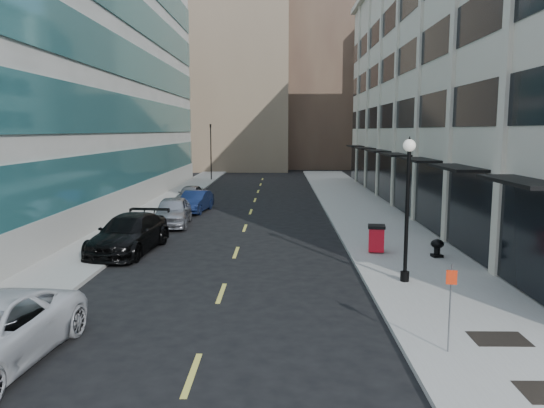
{
  "coord_description": "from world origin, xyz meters",
  "views": [
    {
      "loc": [
        1.98,
        -9.24,
        5.46
      ],
      "look_at": [
        1.66,
        11.2,
        2.6
      ],
      "focal_mm": 35.0,
      "sensor_mm": 36.0,
      "label": 1
    }
  ],
  "objects_px": {
    "car_grey_sedan": "(190,194)",
    "lamppost": "(408,197)",
    "car_blue_sedan": "(195,202)",
    "trash_bin": "(376,238)",
    "urn_planter": "(437,246)",
    "sign_post": "(451,295)",
    "car_silver_sedan": "(172,211)",
    "car_black_pickup": "(129,234)",
    "traffic_signal": "(211,128)"
  },
  "relations": [
    {
      "from": "car_grey_sedan",
      "to": "lamppost",
      "type": "xyz_separation_m",
      "value": [
        11.2,
        -21.26,
        2.48
      ]
    },
    {
      "from": "car_blue_sedan",
      "to": "lamppost",
      "type": "bearing_deg",
      "value": -51.59
    },
    {
      "from": "car_grey_sedan",
      "to": "trash_bin",
      "type": "distance_m",
      "value": 20.02
    },
    {
      "from": "car_blue_sedan",
      "to": "urn_planter",
      "type": "relative_size",
      "value": 5.68
    },
    {
      "from": "sign_post",
      "to": "urn_planter",
      "type": "height_order",
      "value": "sign_post"
    },
    {
      "from": "car_blue_sedan",
      "to": "car_silver_sedan",
      "type": "bearing_deg",
      "value": -88.17
    },
    {
      "from": "car_grey_sedan",
      "to": "urn_planter",
      "type": "distance_m",
      "value": 22.14
    },
    {
      "from": "car_grey_sedan",
      "to": "trash_bin",
      "type": "height_order",
      "value": "same"
    },
    {
      "from": "car_silver_sedan",
      "to": "sign_post",
      "type": "xyz_separation_m",
      "value": [
        10.25,
        -17.72,
        0.74
      ]
    },
    {
      "from": "car_blue_sedan",
      "to": "urn_planter",
      "type": "xyz_separation_m",
      "value": [
        12.32,
        -13.13,
        -0.1
      ]
    },
    {
      "from": "car_grey_sedan",
      "to": "lamppost",
      "type": "distance_m",
      "value": 24.15
    },
    {
      "from": "car_blue_sedan",
      "to": "car_black_pickup",
      "type": "bearing_deg",
      "value": -87.93
    },
    {
      "from": "car_grey_sedan",
      "to": "traffic_signal",
      "type": "bearing_deg",
      "value": 96.79
    },
    {
      "from": "car_blue_sedan",
      "to": "lamppost",
      "type": "xyz_separation_m",
      "value": [
        10.12,
        -16.77,
        2.44
      ]
    },
    {
      "from": "lamppost",
      "to": "urn_planter",
      "type": "xyz_separation_m",
      "value": [
        2.2,
        3.64,
        -2.54
      ]
    },
    {
      "from": "traffic_signal",
      "to": "car_silver_sedan",
      "type": "height_order",
      "value": "traffic_signal"
    },
    {
      "from": "traffic_signal",
      "to": "lamppost",
      "type": "distance_m",
      "value": 40.82
    },
    {
      "from": "car_silver_sedan",
      "to": "car_grey_sedan",
      "type": "distance_m",
      "value": 9.6
    },
    {
      "from": "car_blue_sedan",
      "to": "trash_bin",
      "type": "height_order",
      "value": "car_blue_sedan"
    },
    {
      "from": "trash_bin",
      "to": "lamppost",
      "type": "xyz_separation_m",
      "value": [
        0.21,
        -4.52,
        2.36
      ]
    },
    {
      "from": "lamppost",
      "to": "traffic_signal",
      "type": "bearing_deg",
      "value": 106.98
    },
    {
      "from": "car_silver_sedan",
      "to": "urn_planter",
      "type": "relative_size",
      "value": 6.36
    },
    {
      "from": "traffic_signal",
      "to": "lamppost",
      "type": "xyz_separation_m",
      "value": [
        11.9,
        -38.96,
        -2.56
      ]
    },
    {
      "from": "car_black_pickup",
      "to": "car_grey_sedan",
      "type": "height_order",
      "value": "car_black_pickup"
    },
    {
      "from": "car_black_pickup",
      "to": "lamppost",
      "type": "bearing_deg",
      "value": -17.68
    },
    {
      "from": "traffic_signal",
      "to": "sign_post",
      "type": "distance_m",
      "value": 46.65
    },
    {
      "from": "traffic_signal",
      "to": "sign_post",
      "type": "relative_size",
      "value": 3.22
    },
    {
      "from": "car_black_pickup",
      "to": "urn_planter",
      "type": "distance_m",
      "value": 13.47
    },
    {
      "from": "car_silver_sedan",
      "to": "car_grey_sedan",
      "type": "height_order",
      "value": "car_silver_sedan"
    },
    {
      "from": "sign_post",
      "to": "car_grey_sedan",
      "type": "bearing_deg",
      "value": 121.04
    },
    {
      "from": "car_black_pickup",
      "to": "sign_post",
      "type": "bearing_deg",
      "value": -39.22
    },
    {
      "from": "trash_bin",
      "to": "lamppost",
      "type": "relative_size",
      "value": 0.23
    },
    {
      "from": "sign_post",
      "to": "urn_planter",
      "type": "relative_size",
      "value": 2.86
    },
    {
      "from": "lamppost",
      "to": "urn_planter",
      "type": "height_order",
      "value": "lamppost"
    },
    {
      "from": "car_grey_sedan",
      "to": "lamppost",
      "type": "relative_size",
      "value": 0.77
    },
    {
      "from": "car_silver_sedan",
      "to": "trash_bin",
      "type": "bearing_deg",
      "value": -38.99
    },
    {
      "from": "car_grey_sedan",
      "to": "urn_planter",
      "type": "relative_size",
      "value": 5.21
    },
    {
      "from": "trash_bin",
      "to": "car_blue_sedan",
      "type": "bearing_deg",
      "value": 137.28
    },
    {
      "from": "car_blue_sedan",
      "to": "trash_bin",
      "type": "relative_size",
      "value": 3.6
    },
    {
      "from": "trash_bin",
      "to": "car_black_pickup",
      "type": "bearing_deg",
      "value": -173.99
    },
    {
      "from": "car_grey_sedan",
      "to": "sign_post",
      "type": "xyz_separation_m",
      "value": [
        10.84,
        -27.3,
        0.89
      ]
    },
    {
      "from": "lamppost",
      "to": "sign_post",
      "type": "relative_size",
      "value": 2.36
    },
    {
      "from": "trash_bin",
      "to": "lamppost",
      "type": "height_order",
      "value": "lamppost"
    },
    {
      "from": "lamppost",
      "to": "trash_bin",
      "type": "bearing_deg",
      "value": 92.61
    },
    {
      "from": "traffic_signal",
      "to": "trash_bin",
      "type": "height_order",
      "value": "traffic_signal"
    },
    {
      "from": "lamppost",
      "to": "urn_planter",
      "type": "bearing_deg",
      "value": 58.83
    },
    {
      "from": "car_black_pickup",
      "to": "car_silver_sedan",
      "type": "height_order",
      "value": "car_black_pickup"
    },
    {
      "from": "car_blue_sedan",
      "to": "trash_bin",
      "type": "distance_m",
      "value": 15.76
    },
    {
      "from": "car_blue_sedan",
      "to": "sign_post",
      "type": "relative_size",
      "value": 1.99
    },
    {
      "from": "lamppost",
      "to": "sign_post",
      "type": "bearing_deg",
      "value": -93.4
    }
  ]
}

